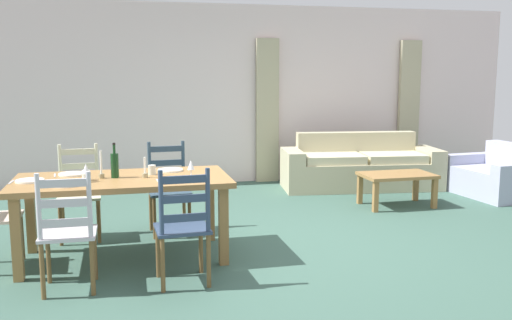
{
  "coord_description": "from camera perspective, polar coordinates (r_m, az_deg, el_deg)",
  "views": [
    {
      "loc": [
        -1.48,
        -5.23,
        1.68
      ],
      "look_at": [
        -0.06,
        0.6,
        0.75
      ],
      "focal_mm": 39.49,
      "sensor_mm": 36.0,
      "label": 1
    }
  ],
  "objects": [
    {
      "name": "fork_near_right",
      "position": [
        4.96,
        -9.9,
        -2.12
      ],
      "size": [
        0.03,
        0.17,
        0.01
      ],
      "primitive_type": "cube",
      "rotation": [
        0.0,
        0.0,
        0.08
      ],
      "color": "silver",
      "rests_on": "dining_table"
    },
    {
      "name": "coffee_cup_secondary",
      "position": [
        5.14,
        -16.84,
        -1.49
      ],
      "size": [
        0.07,
        0.07,
        0.09
      ],
      "primitive_type": "cylinder",
      "color": "beige",
      "rests_on": "dining_table"
    },
    {
      "name": "wine_glass_near_left",
      "position": [
        5.05,
        -16.85,
        -0.91
      ],
      "size": [
        0.06,
        0.06,
        0.16
      ],
      "color": "white",
      "rests_on": "dining_table"
    },
    {
      "name": "coffee_cup_primary",
      "position": [
        5.28,
        -10.49,
        -0.99
      ],
      "size": [
        0.07,
        0.07,
        0.09
      ],
      "primitive_type": "cylinder",
      "color": "beige",
      "rests_on": "dining_table"
    },
    {
      "name": "dining_chair_near_right",
      "position": [
        4.52,
        -7.4,
        -6.71
      ],
      "size": [
        0.44,
        0.42,
        0.96
      ],
      "color": "#30415C",
      "rests_on": "ground_plane"
    },
    {
      "name": "ground_plane",
      "position": [
        5.69,
        2.06,
        -8.47
      ],
      "size": [
        9.6,
        9.6,
        0.02
      ],
      "primitive_type": "cube",
      "color": "#38584C"
    },
    {
      "name": "wine_bottle",
      "position": [
        5.19,
        -14.12,
        -0.47
      ],
      "size": [
        0.07,
        0.07,
        0.32
      ],
      "color": "#143819",
      "rests_on": "dining_table"
    },
    {
      "name": "dinner_plate_far_left",
      "position": [
        5.46,
        -18.14,
        -1.36
      ],
      "size": [
        0.24,
        0.24,
        0.02
      ],
      "primitive_type": "cylinder",
      "color": "white",
      "rests_on": "dining_table"
    },
    {
      "name": "dinner_plate_far_right",
      "position": [
        5.46,
        -8.68,
        -1.02
      ],
      "size": [
        0.24,
        0.24,
        0.02
      ],
      "primitive_type": "cylinder",
      "color": "white",
      "rests_on": "dining_table"
    },
    {
      "name": "fork_near_left",
      "position": [
        4.98,
        -20.28,
        -2.48
      ],
      "size": [
        0.02,
        0.17,
        0.01
      ],
      "primitive_type": "cube",
      "rotation": [
        0.0,
        0.0,
        -0.0
      ],
      "color": "silver",
      "rests_on": "dining_table"
    },
    {
      "name": "candle_tall",
      "position": [
        5.2,
        -15.4,
        -1.03
      ],
      "size": [
        0.05,
        0.05,
        0.25
      ],
      "color": "#998C66",
      "rests_on": "dining_table"
    },
    {
      "name": "curtain_panel_right",
      "position": [
        9.6,
        15.2,
        5.04
      ],
      "size": [
        0.35,
        0.08,
        2.2
      ],
      "primitive_type": "cube",
      "color": "tan",
      "rests_on": "ground_plane"
    },
    {
      "name": "candle_short",
      "position": [
        5.15,
        -11.18,
        -1.21
      ],
      "size": [
        0.05,
        0.05,
        0.19
      ],
      "color": "#998C66",
      "rests_on": "dining_table"
    },
    {
      "name": "fork_far_left",
      "position": [
        5.47,
        -19.7,
        -1.48
      ],
      "size": [
        0.03,
        0.17,
        0.01
      ],
      "primitive_type": "cube",
      "rotation": [
        0.0,
        0.0,
        0.1
      ],
      "color": "silver",
      "rests_on": "dining_table"
    },
    {
      "name": "couch",
      "position": [
        8.45,
        10.46,
        -0.79
      ],
      "size": [
        2.36,
        1.08,
        0.8
      ],
      "color": "#B7AE8A",
      "rests_on": "ground_plane"
    },
    {
      "name": "dining_table",
      "position": [
        5.21,
        -13.35,
        -2.7
      ],
      "size": [
        1.9,
        0.96,
        0.75
      ],
      "color": "olive",
      "rests_on": "ground_plane"
    },
    {
      "name": "dinner_plate_near_right",
      "position": [
        4.97,
        -8.17,
        -1.98
      ],
      "size": [
        0.24,
        0.24,
        0.02
      ],
      "primitive_type": "cylinder",
      "color": "white",
      "rests_on": "dining_table"
    },
    {
      "name": "dining_chair_far_left",
      "position": [
        6.01,
        -17.46,
        -3.15
      ],
      "size": [
        0.43,
        0.41,
        0.96
      ],
      "color": "beige",
      "rests_on": "ground_plane"
    },
    {
      "name": "dining_chair_far_right",
      "position": [
        6.02,
        -8.85,
        -2.82
      ],
      "size": [
        0.44,
        0.42,
        0.96
      ],
      "color": "#304657",
      "rests_on": "ground_plane"
    },
    {
      "name": "dining_chair_near_left",
      "position": [
        4.57,
        -18.56,
        -6.91
      ],
      "size": [
        0.43,
        0.41,
        0.96
      ],
      "color": "silver",
      "rests_on": "ground_plane"
    },
    {
      "name": "dinner_plate_near_left",
      "position": [
        4.97,
        -18.57,
        -2.36
      ],
      "size": [
        0.24,
        0.24,
        0.02
      ],
      "primitive_type": "cylinder",
      "color": "white",
      "rests_on": "dining_table"
    },
    {
      "name": "fork_far_right",
      "position": [
        5.45,
        -10.25,
        -1.14
      ],
      "size": [
        0.03,
        0.17,
        0.01
      ],
      "primitive_type": "cube",
      "rotation": [
        0.0,
        0.0,
        -0.09
      ],
      "color": "silver",
      "rests_on": "dining_table"
    },
    {
      "name": "fork_head_west",
      "position": [
        5.27,
        -23.54,
        -2.07
      ],
      "size": [
        0.03,
        0.17,
        0.01
      ],
      "primitive_type": "cube",
      "rotation": [
        0.0,
        0.0,
        -0.07
      ],
      "color": "silver",
      "rests_on": "dining_table"
    },
    {
      "name": "armchair_upholstered",
      "position": [
        8.46,
        23.16,
        -1.65
      ],
      "size": [
        0.9,
        1.23,
        0.72
      ],
      "color": "#A3A7C0",
      "rests_on": "ground_plane"
    },
    {
      "name": "curtain_panel_left",
      "position": [
        8.7,
        1.15,
        4.99
      ],
      "size": [
        0.35,
        0.08,
        2.2
      ],
      "primitive_type": "cube",
      "color": "tan",
      "rests_on": "ground_plane"
    },
    {
      "name": "coffee_table",
      "position": [
        7.35,
        14.09,
        -1.84
      ],
      "size": [
        0.9,
        0.56,
        0.42
      ],
      "color": "olive",
      "rests_on": "ground_plane"
    },
    {
      "name": "wall_far",
      "position": [
        8.67,
        -3.84,
        6.61
      ],
      "size": [
        9.6,
        0.16,
        2.7
      ],
      "primitive_type": "cube",
      "color": "silver",
      "rests_on": "ground_plane"
    },
    {
      "name": "dinner_plate_head_west",
      "position": [
        5.25,
        -21.94,
        -1.95
      ],
      "size": [
        0.24,
        0.24,
        0.02
      ],
      "primitive_type": "cylinder",
      "color": "white",
      "rests_on": "dining_table"
    },
    {
      "name": "wine_glass_near_right",
      "position": [
        5.06,
        -6.61,
        -0.57
      ],
      "size": [
        0.06,
        0.06,
        0.16
      ],
      "color": "white",
      "rests_on": "dining_table"
    }
  ]
}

